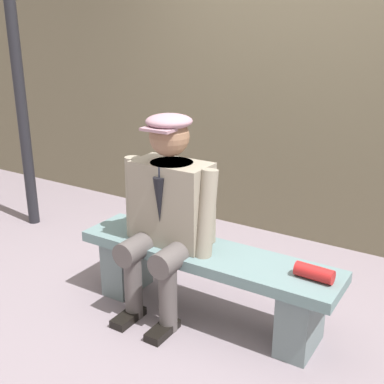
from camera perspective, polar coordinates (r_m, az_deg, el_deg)
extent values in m
plane|color=gray|center=(3.18, 1.48, -14.03)|extent=(30.00, 30.00, 0.00)
cube|color=slate|center=(2.97, 1.55, -7.30)|extent=(1.64, 0.39, 0.07)
cube|color=slate|center=(2.87, 12.47, -14.06)|extent=(0.18, 0.33, 0.38)
cube|color=slate|center=(3.39, -7.54, -8.19)|extent=(0.18, 0.33, 0.38)
cube|color=gray|center=(2.97, -2.31, -1.23)|extent=(0.47, 0.26, 0.51)
cylinder|color=#1E2338|center=(2.90, -2.37, 2.92)|extent=(0.26, 0.26, 0.06)
cone|color=black|center=(2.85, -3.82, -0.99)|extent=(0.07, 0.07, 0.28)
sphere|color=#8C664C|center=(2.84, -2.65, 6.46)|extent=(0.23, 0.23, 0.23)
ellipsoid|color=gray|center=(2.82, -2.68, 8.20)|extent=(0.27, 0.27, 0.08)
cube|color=gray|center=(2.74, -3.93, 7.23)|extent=(0.19, 0.11, 0.02)
cylinder|color=#524B4A|center=(2.91, -1.51, -7.11)|extent=(0.15, 0.43, 0.15)
cylinder|color=#524B4A|center=(2.93, -2.81, -11.95)|extent=(0.11, 0.11, 0.45)
cube|color=black|center=(3.00, -3.42, -15.72)|extent=(0.10, 0.24, 0.05)
cylinder|color=gray|center=(2.81, 1.67, -2.63)|extent=(0.11, 0.17, 0.53)
cylinder|color=#524B4A|center=(3.05, -5.55, -5.94)|extent=(0.15, 0.43, 0.15)
cylinder|color=#524B4A|center=(3.07, -6.82, -10.57)|extent=(0.11, 0.11, 0.45)
cube|color=black|center=(3.13, -7.38, -14.20)|extent=(0.10, 0.24, 0.05)
cylinder|color=gray|center=(3.09, -6.76, -0.69)|extent=(0.11, 0.12, 0.53)
cylinder|color=#B21E1E|center=(2.70, 13.98, -9.06)|extent=(0.21, 0.09, 0.08)
cube|color=#6A614A|center=(4.13, 12.63, 8.13)|extent=(12.00, 0.24, 1.96)
cylinder|color=black|center=(4.42, -19.85, 15.46)|extent=(0.10, 0.10, 3.07)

